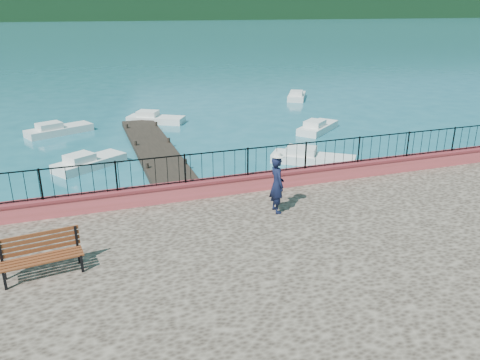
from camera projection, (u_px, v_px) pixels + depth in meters
ground at (301, 272)px, 13.62m from camera, size 2000.00×2000.00×0.00m
parapet at (256, 182)px, 16.37m from camera, size 28.00×0.46×0.58m
railing at (256, 161)px, 16.11m from camera, size 27.00×0.05×0.95m
dock at (159, 157)px, 23.56m from camera, size 2.00×16.00×0.30m
far_forest at (75, 4)px, 275.98m from camera, size 900.00×60.00×18.00m
companion_hill at (259, 13)px, 577.48m from camera, size 448.00×384.00×180.00m
park_bench at (43, 264)px, 11.12m from camera, size 1.91×0.84×1.03m
person at (277, 184)px, 14.41m from camera, size 0.45×0.67×1.81m
hat at (278, 155)px, 14.07m from camera, size 0.44×0.44×0.12m
boat_0 at (89, 159)px, 22.39m from camera, size 3.60×2.96×0.80m
boat_1 at (313, 155)px, 22.96m from camera, size 4.01×3.45×0.80m
boat_2 at (318, 125)px, 28.93m from camera, size 3.61×3.26×0.80m
boat_3 at (59, 127)px, 28.33m from camera, size 4.05×2.78×0.80m
boat_4 at (156, 117)px, 31.08m from camera, size 3.87×3.03×0.80m
boat_5 at (297, 94)px, 39.10m from camera, size 2.82×3.59×0.80m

